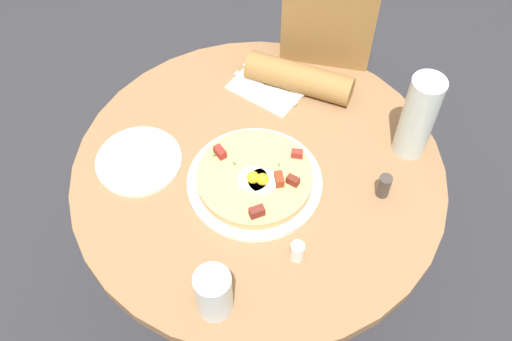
# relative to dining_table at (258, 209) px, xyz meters

# --- Properties ---
(ground_plane) EXTENTS (6.00, 6.00, 0.00)m
(ground_plane) POSITION_rel_dining_table_xyz_m (0.00, 0.00, -0.54)
(ground_plane) COLOR #2D2D33
(dining_table) EXTENTS (0.82, 0.82, 0.71)m
(dining_table) POSITION_rel_dining_table_xyz_m (0.00, 0.00, 0.00)
(dining_table) COLOR olive
(dining_table) RESTS_ON ground_plane
(person_seated) EXTENTS (0.52, 0.32, 1.14)m
(person_seated) POSITION_rel_dining_table_xyz_m (-0.53, 0.09, -0.04)
(person_seated) COLOR #2D2D33
(person_seated) RESTS_ON ground_plane
(pizza_plate) EXTENTS (0.29, 0.29, 0.01)m
(pizza_plate) POSITION_rel_dining_table_xyz_m (0.04, -0.00, 0.17)
(pizza_plate) COLOR white
(pizza_plate) RESTS_ON dining_table
(breakfast_pizza) EXTENTS (0.25, 0.25, 0.04)m
(breakfast_pizza) POSITION_rel_dining_table_xyz_m (0.04, -0.00, 0.19)
(breakfast_pizza) COLOR tan
(breakfast_pizza) RESTS_ON pizza_plate
(bread_plate) EXTENTS (0.19, 0.19, 0.01)m
(bread_plate) POSITION_rel_dining_table_xyz_m (0.04, -0.26, 0.17)
(bread_plate) COLOR silver
(bread_plate) RESTS_ON dining_table
(napkin) EXTENTS (0.20, 0.21, 0.00)m
(napkin) POSITION_rel_dining_table_xyz_m (-0.25, -0.02, 0.17)
(napkin) COLOR white
(napkin) RESTS_ON dining_table
(fork) EXTENTS (0.08, 0.17, 0.00)m
(fork) POSITION_rel_dining_table_xyz_m (-0.24, -0.03, 0.17)
(fork) COLOR silver
(fork) RESTS_ON napkin
(knife) EXTENTS (0.08, 0.17, 0.00)m
(knife) POSITION_rel_dining_table_xyz_m (-0.27, -0.02, 0.17)
(knife) COLOR silver
(knife) RESTS_ON napkin
(water_glass) EXTENTS (0.07, 0.07, 0.11)m
(water_glass) POSITION_rel_dining_table_xyz_m (0.33, -0.01, 0.22)
(water_glass) COLOR silver
(water_glass) RESTS_ON dining_table
(water_bottle) EXTENTS (0.07, 0.07, 0.21)m
(water_bottle) POSITION_rel_dining_table_xyz_m (-0.13, 0.32, 0.27)
(water_bottle) COLOR silver
(water_bottle) RESTS_ON dining_table
(salt_shaker) EXTENTS (0.03, 0.03, 0.05)m
(salt_shaker) POSITION_rel_dining_table_xyz_m (0.20, 0.12, 0.19)
(salt_shaker) COLOR white
(salt_shaker) RESTS_ON dining_table
(pepper_shaker) EXTENTS (0.03, 0.03, 0.06)m
(pepper_shaker) POSITION_rel_dining_table_xyz_m (0.01, 0.27, 0.20)
(pepper_shaker) COLOR #3F3833
(pepper_shaker) RESTS_ON dining_table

